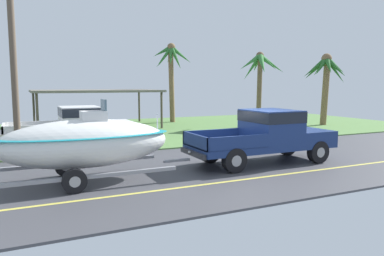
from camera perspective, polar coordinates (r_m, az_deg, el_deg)
ground at (r=20.74m, az=-4.70°, el=-1.14°), size 36.00×22.00×0.11m
pickup_truck_towing at (r=13.66m, az=11.85°, el=-0.84°), size 5.58×1.98×1.91m
boat_on_trailer at (r=11.06m, az=-16.12°, el=-2.23°), size 6.01×2.27×2.38m
parked_pickup_background at (r=17.21m, az=-16.98°, el=0.45°), size 5.64×1.98×1.84m
carport_awning at (r=24.79m, az=-14.60°, el=5.45°), size 7.76×5.28×2.47m
palm_tree_near_left at (r=27.60m, az=-3.13°, el=9.98°), size 3.21×2.83×5.83m
palm_tree_near_right at (r=24.83m, az=10.40°, el=8.72°), size 3.65×3.31×4.94m
palm_tree_far_right at (r=26.93m, az=19.87°, el=8.02°), size 3.37×3.12×4.90m
utility_pole at (r=15.44m, az=-25.93°, el=12.90°), size 0.24×1.80×8.99m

